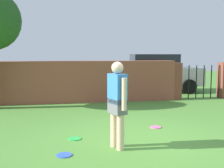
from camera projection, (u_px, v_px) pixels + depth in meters
name	position (u px, v px, depth m)	size (l,w,h in m)	color
ground_plane	(138.00, 141.00, 5.68)	(40.00, 40.00, 0.00)	#4C8433
brick_wall	(61.00, 82.00, 10.03)	(8.38, 0.50, 1.49)	brown
person	(117.00, 101.00, 5.17)	(0.33, 0.51, 1.62)	beige
fence_gate	(200.00, 81.00, 10.99)	(2.56, 0.44, 1.40)	brown
car	(154.00, 73.00, 12.84)	(4.32, 2.18, 1.72)	#B7B7BC
frisbee_blue	(64.00, 155.00, 4.89)	(0.27, 0.27, 0.02)	blue
frisbee_green	(75.00, 139.00, 5.82)	(0.27, 0.27, 0.02)	green
frisbee_pink	(156.00, 127.00, 6.72)	(0.27, 0.27, 0.02)	pink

